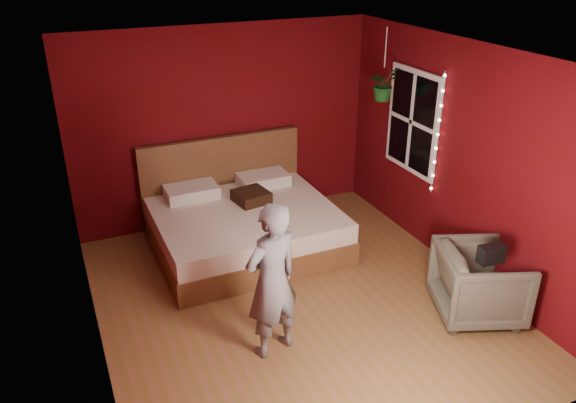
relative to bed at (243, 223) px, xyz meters
The scene contains 10 objects.
floor 1.42m from the bed, 85.54° to the right, with size 4.50×4.50×0.00m, color brown.
room_walls 1.95m from the bed, 85.54° to the right, with size 4.04×4.54×2.62m.
window 2.44m from the bed, 13.01° to the right, with size 0.05×0.97×1.27m.
fairy_lights 2.57m from the bed, 26.12° to the right, with size 0.04×0.04×1.45m.
bed is the anchor object (origin of this frame).
person 2.08m from the bed, 101.94° to the right, with size 0.56×0.37×1.53m, color slate.
armchair 2.89m from the bed, 53.71° to the right, with size 0.81×0.83×0.75m, color #5E594A.
handbag 3.02m from the bed, 57.45° to the right, with size 0.25×0.12×0.18m, color black.
throw_pillow 0.35m from the bed, 28.95° to the left, with size 0.39×0.39×0.14m, color #311E10.
hanging_plant 2.42m from the bed, ahead, with size 0.45×0.43×0.87m.
Camera 1 is at (-2.11, -4.51, 3.56)m, focal length 35.00 mm.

